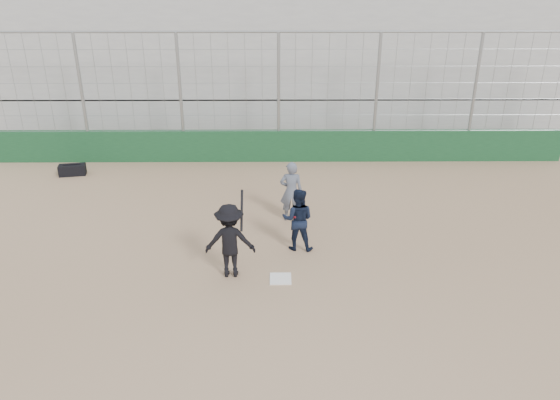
{
  "coord_description": "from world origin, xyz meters",
  "views": [
    {
      "loc": [
        -0.08,
        -9.5,
        6.11
      ],
      "look_at": [
        0.0,
        1.4,
        1.15
      ],
      "focal_mm": 35.0,
      "sensor_mm": 36.0,
      "label": 1
    }
  ],
  "objects_px": {
    "catcher_crouched": "(298,229)",
    "umpire": "(291,194)",
    "equipment_bag": "(72,170)",
    "batter_at_plate": "(230,241)"
  },
  "relations": [
    {
      "from": "catcher_crouched",
      "to": "umpire",
      "type": "distance_m",
      "value": 1.5
    },
    {
      "from": "umpire",
      "to": "equipment_bag",
      "type": "xyz_separation_m",
      "value": [
        -6.49,
        3.06,
        -0.53
      ]
    },
    {
      "from": "batter_at_plate",
      "to": "equipment_bag",
      "type": "xyz_separation_m",
      "value": [
        -5.18,
        5.6,
        -0.63
      ]
    },
    {
      "from": "batter_at_plate",
      "to": "catcher_crouched",
      "type": "bearing_deg",
      "value": 36.51
    },
    {
      "from": "batter_at_plate",
      "to": "catcher_crouched",
      "type": "height_order",
      "value": "batter_at_plate"
    },
    {
      "from": "catcher_crouched",
      "to": "equipment_bag",
      "type": "distance_m",
      "value": 8.02
    },
    {
      "from": "batter_at_plate",
      "to": "catcher_crouched",
      "type": "relative_size",
      "value": 1.73
    },
    {
      "from": "batter_at_plate",
      "to": "umpire",
      "type": "distance_m",
      "value": 2.85
    },
    {
      "from": "batter_at_plate",
      "to": "catcher_crouched",
      "type": "distance_m",
      "value": 1.79
    },
    {
      "from": "umpire",
      "to": "catcher_crouched",
      "type": "bearing_deg",
      "value": 97.39
    }
  ]
}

